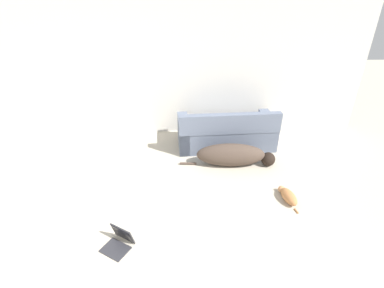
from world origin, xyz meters
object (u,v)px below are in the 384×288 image
Objects in this scene: cat at (288,196)px; laptop_open at (120,240)px; dog at (233,155)px; couch at (226,133)px.

laptop_open reaches higher than cat.
laptop_open is at bearing 96.75° from cat.
couch is at bearing 95.86° from dog.
couch is 1.12× the size of dog.
cat is (0.72, -0.99, -0.13)m from dog.
laptop_open is (-2.43, -0.84, 0.01)m from cat.
couch is 4.29× the size of laptop_open.
laptop_open is at bearing 53.10° from couch.
cat is 2.57m from laptop_open.
couch is 0.72m from dog.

